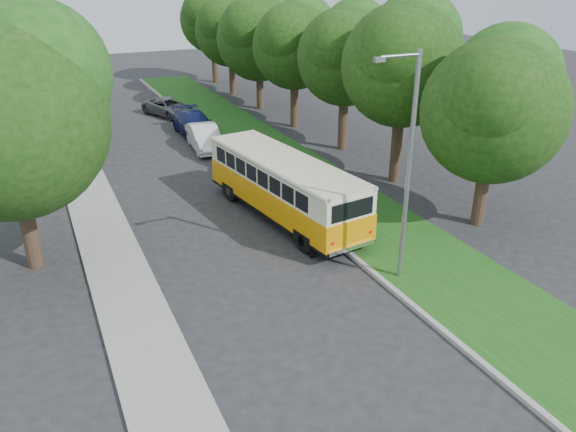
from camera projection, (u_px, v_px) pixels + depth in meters
name	position (u px, v px, depth m)	size (l,w,h in m)	color
ground	(262.00, 272.00, 20.62)	(120.00, 120.00, 0.00)	#242426
curb	(292.00, 206.00, 26.11)	(0.20, 70.00, 0.15)	gray
grass_verge	(336.00, 198.00, 27.02)	(4.50, 70.00, 0.13)	#1C4C14
sidewalk	(107.00, 240.00, 22.89)	(2.20, 70.00, 0.12)	gray
treeline	(195.00, 44.00, 34.31)	(24.27, 41.91, 9.46)	#332319
lamppost_near	(407.00, 164.00, 18.38)	(1.71, 0.16, 8.00)	gray
lamppost_far	(68.00, 91.00, 30.38)	(1.71, 0.16, 7.50)	gray
warning_sign	(87.00, 153.00, 28.10)	(0.56, 0.10, 2.50)	gray
vintage_bus	(284.00, 188.00, 24.45)	(2.47, 9.60, 2.85)	orange
car_silver	(243.00, 164.00, 29.64)	(1.72, 4.27, 1.45)	#B9B9BE
car_white	(205.00, 137.00, 34.14)	(1.59, 4.55, 1.50)	white
car_blue	(195.00, 124.00, 37.02)	(2.10, 5.18, 1.50)	#121B50
car_grey	(169.00, 107.00, 41.87)	(2.16, 4.69, 1.30)	#505357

